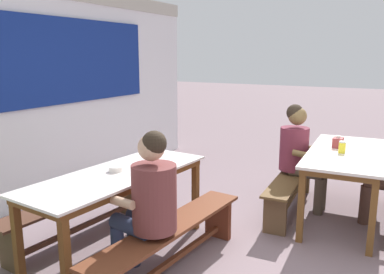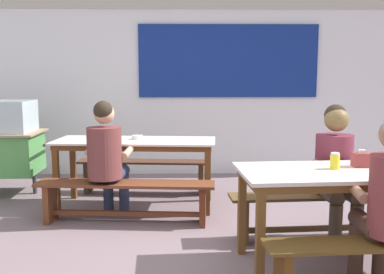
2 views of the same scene
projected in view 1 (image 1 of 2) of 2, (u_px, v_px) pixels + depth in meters
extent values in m
plane|color=slate|center=(269.00, 254.00, 3.61)|extent=(40.00, 40.00, 0.00)
cube|color=white|center=(38.00, 102.00, 4.77)|extent=(6.29, 0.12, 2.47)
cube|color=navy|center=(76.00, 61.00, 5.12)|extent=(2.67, 0.03, 1.07)
cube|color=silver|center=(118.00, 174.00, 3.47)|extent=(1.86, 0.82, 0.02)
cube|color=brown|center=(118.00, 178.00, 3.48)|extent=(1.77, 0.75, 0.06)
cube|color=brown|center=(153.00, 187.00, 4.39)|extent=(0.06, 0.06, 0.70)
cube|color=brown|center=(195.00, 197.00, 4.08)|extent=(0.06, 0.06, 0.70)
cube|color=brown|center=(18.00, 246.00, 3.04)|extent=(0.06, 0.06, 0.70)
cube|color=brown|center=(66.00, 267.00, 2.73)|extent=(0.06, 0.06, 0.70)
cube|color=silver|center=(346.00, 152.00, 4.25)|extent=(1.75, 0.86, 0.03)
cube|color=brown|center=(345.00, 156.00, 4.26)|extent=(1.66, 0.79, 0.06)
cube|color=brown|center=(323.00, 168.00, 5.15)|extent=(0.06, 0.06, 0.69)
cube|color=brown|center=(375.00, 174.00, 4.88)|extent=(0.06, 0.06, 0.69)
cube|color=brown|center=(301.00, 208.00, 3.79)|extent=(0.06, 0.06, 0.69)
cube|color=brown|center=(372.00, 220.00, 3.52)|extent=(0.06, 0.06, 0.69)
cube|color=#512F21|center=(77.00, 199.00, 3.86)|extent=(1.71, 0.41, 0.02)
cube|color=#4B341C|center=(128.00, 197.00, 4.50)|extent=(0.08, 0.24, 0.40)
cube|color=#4A3625|center=(10.00, 248.00, 3.31)|extent=(0.08, 0.24, 0.40)
cube|color=#512F21|center=(79.00, 228.00, 3.92)|extent=(1.42, 0.15, 0.04)
cube|color=brown|center=(171.00, 227.00, 3.23)|extent=(1.83, 0.45, 0.03)
cube|color=#612A19|center=(218.00, 218.00, 3.92)|extent=(0.08, 0.27, 0.40)
cube|color=brown|center=(171.00, 261.00, 3.30)|extent=(1.53, 0.16, 0.04)
cube|color=brown|center=(290.00, 176.00, 4.56)|extent=(1.67, 0.38, 0.03)
cube|color=brown|center=(301.00, 177.00, 5.23)|extent=(0.08, 0.23, 0.40)
cube|color=brown|center=(275.00, 215.00, 3.98)|extent=(0.08, 0.23, 0.40)
cube|color=brown|center=(289.00, 202.00, 4.63)|extent=(1.37, 0.13, 0.04)
cylinder|color=#2B3353|center=(134.00, 242.00, 3.39)|extent=(0.11, 0.11, 0.42)
cylinder|color=#2B3353|center=(118.00, 250.00, 3.25)|extent=(0.11, 0.11, 0.42)
cylinder|color=#2B3353|center=(147.00, 219.00, 3.23)|extent=(0.19, 0.40, 0.13)
cylinder|color=#2B3353|center=(131.00, 226.00, 3.09)|extent=(0.19, 0.40, 0.13)
cylinder|color=brown|center=(154.00, 198.00, 3.00)|extent=(0.35, 0.35, 0.52)
sphere|color=tan|center=(151.00, 147.00, 2.93)|extent=(0.21, 0.21, 0.21)
sphere|color=#2D2319|center=(154.00, 143.00, 2.91)|extent=(0.19, 0.19, 0.19)
cylinder|color=tan|center=(155.00, 188.00, 3.26)|extent=(0.12, 0.31, 0.11)
cylinder|color=tan|center=(119.00, 202.00, 2.97)|extent=(0.12, 0.31, 0.08)
cylinder|color=#4D3228|center=(367.00, 200.00, 4.38)|extent=(0.11, 0.11, 0.42)
cylinder|color=#4D3228|center=(365.00, 205.00, 4.23)|extent=(0.11, 0.11, 0.42)
cylinder|color=#4D3228|center=(384.00, 184.00, 4.09)|extent=(0.14, 0.38, 0.13)
cylinder|color=#97664E|center=(384.00, 164.00, 3.99)|extent=(0.08, 0.31, 0.11)
cylinder|color=#4C3F32|center=(319.00, 197.00, 4.48)|extent=(0.11, 0.11, 0.42)
cylinder|color=#4C3F32|center=(322.00, 192.00, 4.64)|extent=(0.11, 0.11, 0.42)
cylinder|color=#4C3F32|center=(305.00, 173.00, 4.50)|extent=(0.14, 0.37, 0.13)
cylinder|color=#4C3F32|center=(309.00, 169.00, 4.66)|extent=(0.14, 0.37, 0.13)
cylinder|color=maroon|center=(294.00, 149.00, 4.61)|extent=(0.33, 0.33, 0.51)
sphere|color=brown|center=(297.00, 116.00, 4.52)|extent=(0.21, 0.21, 0.21)
sphere|color=#2D2319|center=(295.00, 113.00, 4.52)|extent=(0.20, 0.20, 0.20)
cylinder|color=brown|center=(306.00, 155.00, 4.37)|extent=(0.08, 0.31, 0.10)
cylinder|color=brown|center=(313.00, 148.00, 4.69)|extent=(0.08, 0.31, 0.11)
cube|color=#943637|center=(338.00, 143.00, 4.40)|extent=(0.14, 0.10, 0.11)
cube|color=white|center=(338.00, 137.00, 4.39)|extent=(0.06, 0.03, 0.02)
cylinder|color=yellow|center=(342.00, 148.00, 4.15)|extent=(0.07, 0.07, 0.11)
cylinder|color=white|center=(342.00, 142.00, 4.14)|extent=(0.06, 0.06, 0.02)
cylinder|color=silver|center=(116.00, 169.00, 3.50)|extent=(0.13, 0.13, 0.05)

